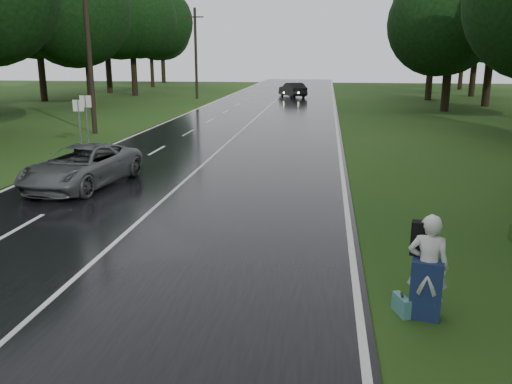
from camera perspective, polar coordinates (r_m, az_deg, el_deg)
The scene contains 15 objects.
ground at distance 12.64m, azimuth -16.98°, elevation -7.31°, with size 160.00×160.00×0.00m, color #234213.
road at distance 31.38m, azimuth -1.95°, elevation 6.22°, with size 12.00×140.00×0.04m, color black.
lane_center at distance 31.38m, azimuth -1.95°, elevation 6.27°, with size 0.12×140.00×0.01m, color silver.
grey_car at distance 19.67m, azimuth -18.18°, elevation 2.65°, with size 2.38×5.16×1.43m, color #4C5052.
far_car at distance 59.04m, azimuth 3.94°, elevation 10.89°, with size 1.63×4.69×1.54m, color black.
hitchhiker at distance 9.90m, azimuth 17.87°, elevation -7.99°, with size 0.79×0.74×1.93m.
suitcase at distance 10.17m, azimuth 15.30°, elevation -11.62°, with size 0.14×0.49×0.35m, color teal.
utility_pole_mid at distance 33.21m, azimuth -16.85°, elevation 6.04°, with size 1.80×0.28×9.81m, color black, non-canonical shape.
utility_pole_far at distance 57.42m, azimuth -6.33°, elevation 9.92°, with size 1.80×0.28×9.14m, color black, non-canonical shape.
road_sign_a at distance 28.56m, azimuth -18.18°, elevation 4.63°, with size 0.57×0.10×2.36m, color white, non-canonical shape.
road_sign_b at distance 29.32m, azimuth -17.48°, elevation 4.93°, with size 0.60×0.10×2.52m, color white, non-canonical shape.
tree_left_e at distance 51.30m, azimuth -17.16°, elevation 8.82°, with size 8.80×8.80×13.75m, color black, non-canonical shape.
tree_left_f at distance 62.91m, azimuth -12.80°, elevation 10.05°, with size 9.73×9.73×15.20m, color black, non-canonical shape.
tree_right_e at distance 47.01m, azimuth 19.52°, elevation 8.16°, with size 7.38×7.38×11.53m, color black, non-canonical shape.
tree_right_f at distance 58.01m, azimuth 17.92°, elevation 9.36°, with size 10.12×10.12×15.81m, color black, non-canonical shape.
Camera 1 is at (5.09, -10.63, 4.57)m, focal length 37.32 mm.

